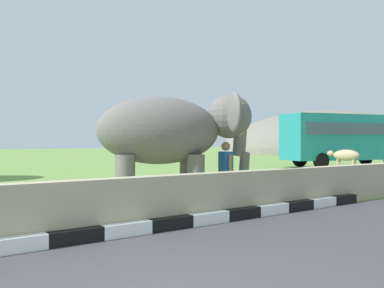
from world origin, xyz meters
name	(u,v)px	position (x,y,z in m)	size (l,w,h in m)	color
striped_curb	(47,241)	(-0.35, 3.29, 0.12)	(16.20, 0.20, 0.24)	white
barrier_parapet	(167,201)	(2.00, 3.59, 0.50)	(28.00, 0.36, 1.00)	tan
elephant	(173,132)	(3.38, 5.53, 1.89)	(4.05, 3.17, 2.90)	#66615E
person_handler	(226,170)	(4.63, 4.95, 0.93)	(0.33, 0.64, 1.66)	navy
bus_teal	(345,136)	(22.04, 13.06, 2.08)	(9.14, 4.83, 3.50)	teal
cow_near	(345,156)	(18.95, 10.97, 0.87)	(1.02, 1.92, 1.23)	tan
hill_east	(329,153)	(55.00, 38.09, 0.00)	(38.84, 31.08, 13.91)	slate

